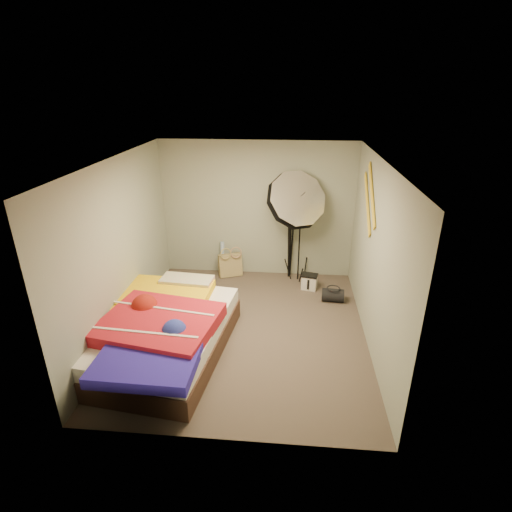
# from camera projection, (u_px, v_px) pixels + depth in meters

# --- Properties ---
(floor) EXTENTS (4.00, 4.00, 0.00)m
(floor) POSITION_uv_depth(u_px,v_px,m) (246.00, 330.00, 5.95)
(floor) COLOR brown
(floor) RESTS_ON ground
(ceiling) EXTENTS (4.00, 4.00, 0.00)m
(ceiling) POSITION_uv_depth(u_px,v_px,m) (244.00, 161.00, 4.95)
(ceiling) COLOR silver
(ceiling) RESTS_ON wall_back
(wall_back) EXTENTS (3.50, 0.00, 3.50)m
(wall_back) POSITION_uv_depth(u_px,v_px,m) (257.00, 210.00, 7.28)
(wall_back) COLOR gray
(wall_back) RESTS_ON floor
(wall_front) EXTENTS (3.50, 0.00, 3.50)m
(wall_front) POSITION_uv_depth(u_px,v_px,m) (220.00, 339.00, 3.63)
(wall_front) COLOR gray
(wall_front) RESTS_ON floor
(wall_left) EXTENTS (0.00, 4.00, 4.00)m
(wall_left) POSITION_uv_depth(u_px,v_px,m) (121.00, 249.00, 5.59)
(wall_left) COLOR gray
(wall_left) RESTS_ON floor
(wall_right) EXTENTS (0.00, 4.00, 4.00)m
(wall_right) POSITION_uv_depth(u_px,v_px,m) (375.00, 258.00, 5.31)
(wall_right) COLOR gray
(wall_right) RESTS_ON floor
(tote_bag) EXTENTS (0.47, 0.34, 0.45)m
(tote_bag) POSITION_uv_depth(u_px,v_px,m) (230.00, 265.00, 7.56)
(tote_bag) COLOR tan
(tote_bag) RESTS_ON floor
(wrapping_roll) EXTENTS (0.09, 0.19, 0.64)m
(wrapping_roll) POSITION_uv_depth(u_px,v_px,m) (222.00, 258.00, 7.59)
(wrapping_roll) COLOR #4878BC
(wrapping_roll) RESTS_ON floor
(camera_case) EXTENTS (0.29, 0.24, 0.26)m
(camera_case) POSITION_uv_depth(u_px,v_px,m) (309.00, 282.00, 7.09)
(camera_case) COLOR silver
(camera_case) RESTS_ON floor
(duffel_bag) EXTENTS (0.38, 0.25, 0.22)m
(duffel_bag) POSITION_uv_depth(u_px,v_px,m) (333.00, 295.00, 6.70)
(duffel_bag) COLOR black
(duffel_bag) RESTS_ON floor
(wall_stripe_upper) EXTENTS (0.02, 0.91, 0.78)m
(wall_stripe_upper) POSITION_uv_depth(u_px,v_px,m) (372.00, 195.00, 5.58)
(wall_stripe_upper) COLOR gold
(wall_stripe_upper) RESTS_ON wall_right
(wall_stripe_lower) EXTENTS (0.02, 0.91, 0.78)m
(wall_stripe_lower) POSITION_uv_depth(u_px,v_px,m) (367.00, 204.00, 5.89)
(wall_stripe_lower) COLOR gold
(wall_stripe_lower) RESTS_ON wall_right
(bed) EXTENTS (1.84, 2.53, 0.66)m
(bed) POSITION_uv_depth(u_px,v_px,m) (163.00, 332.00, 5.33)
(bed) COLOR #462C22
(bed) RESTS_ON floor
(photo_umbrella) EXTENTS (1.10, 1.09, 2.17)m
(photo_umbrella) POSITION_uv_depth(u_px,v_px,m) (295.00, 201.00, 6.72)
(photo_umbrella) COLOR black
(photo_umbrella) RESTS_ON floor
(camera_tripod) EXTENTS (0.08, 0.08, 1.19)m
(camera_tripod) POSITION_uv_depth(u_px,v_px,m) (290.00, 243.00, 7.34)
(camera_tripod) COLOR black
(camera_tripod) RESTS_ON floor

